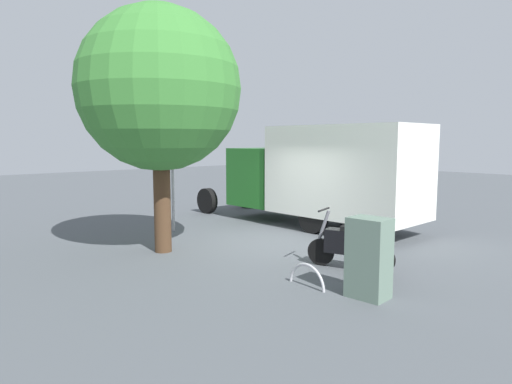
{
  "coord_description": "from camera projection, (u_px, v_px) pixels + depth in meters",
  "views": [
    {
      "loc": [
        -8.18,
        7.57,
        2.59
      ],
      "look_at": [
        1.38,
        -0.96,
        1.13
      ],
      "focal_mm": 31.41,
      "sensor_mm": 36.0,
      "label": 1
    }
  ],
  "objects": [
    {
      "name": "stop_sign",
      "position": [
        172.0,
        156.0,
        12.72
      ],
      "size": [
        0.71,
        0.33,
        3.25
      ],
      "color": "#9E9EA3",
      "rests_on": "ground"
    },
    {
      "name": "box_truck_near",
      "position": [
        320.0,
        172.0,
        13.49
      ],
      "size": [
        8.0,
        2.44,
        3.03
      ],
      "rotation": [
        0.0,
        0.0,
        0.03
      ],
      "color": "black",
      "rests_on": "ground"
    },
    {
      "name": "street_tree",
      "position": [
        160.0,
        90.0,
        10.12
      ],
      "size": [
        3.71,
        3.71,
        5.61
      ],
      "color": "#47301E",
      "rests_on": "ground"
    },
    {
      "name": "utility_cabinet",
      "position": [
        369.0,
        258.0,
        7.37
      ],
      "size": [
        0.68,
        0.53,
        1.34
      ],
      "primitive_type": "cube",
      "rotation": [
        0.0,
        0.0,
        0.08
      ],
      "color": "slate",
      "rests_on": "ground"
    },
    {
      "name": "motorcycle",
      "position": [
        352.0,
        244.0,
        9.0
      ],
      "size": [
        1.75,
        0.78,
        1.2
      ],
      "rotation": [
        0.0,
        0.0,
        0.31
      ],
      "color": "black",
      "rests_on": "ground"
    },
    {
      "name": "ground_plane",
      "position": [
        264.0,
        243.0,
        11.37
      ],
      "size": [
        60.0,
        60.0,
        0.0
      ],
      "primitive_type": "plane",
      "color": "#4A4F54"
    },
    {
      "name": "bike_rack_hoop",
      "position": [
        307.0,
        286.0,
        8.0
      ],
      "size": [
        0.85,
        0.07,
        0.85
      ],
      "primitive_type": "torus",
      "rotation": [
        1.57,
        0.0,
        -0.02
      ],
      "color": "#B7B7BC",
      "rests_on": "ground"
    }
  ]
}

